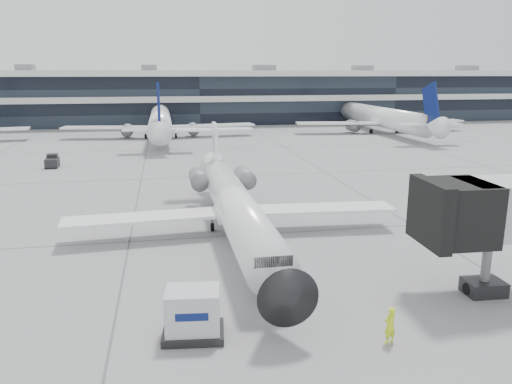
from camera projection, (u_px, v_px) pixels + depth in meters
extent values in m
plane|color=gray|center=(278.00, 233.00, 34.47)|extent=(220.00, 220.00, 0.00)
cube|color=black|center=(196.00, 99.00, 111.69)|extent=(170.00, 22.00, 10.00)
cylinder|color=white|center=(236.00, 207.00, 32.90)|extent=(2.65, 22.50, 2.53)
cone|color=black|center=(280.00, 285.00, 20.91)|extent=(2.54, 2.64, 2.53)
cone|color=white|center=(215.00, 168.00, 45.00)|extent=(2.42, 3.01, 2.40)
cube|color=white|center=(143.00, 218.00, 32.84)|extent=(10.46, 3.20, 0.21)
cube|color=white|center=(320.00, 209.00, 35.05)|extent=(10.44, 3.10, 0.21)
cylinder|color=slate|center=(198.00, 179.00, 39.81)|extent=(1.42, 3.19, 1.41)
cylinder|color=slate|center=(245.00, 177.00, 40.49)|extent=(1.42, 3.19, 1.41)
cube|color=white|center=(215.00, 147.00, 44.00)|extent=(0.28, 2.44, 4.22)
cube|color=white|center=(214.00, 130.00, 44.01)|extent=(6.75, 1.53, 0.15)
cylinder|color=black|center=(263.00, 290.00, 24.84)|extent=(0.17, 0.53, 0.52)
cylinder|color=black|center=(212.00, 227.00, 34.87)|extent=(0.23, 0.60, 0.60)
cylinder|color=black|center=(252.00, 225.00, 35.38)|extent=(0.23, 0.60, 0.60)
cube|color=black|center=(458.00, 212.00, 23.77)|extent=(2.82, 3.42, 2.90)
cylinder|color=slate|center=(486.00, 267.00, 24.70)|extent=(0.46, 0.46, 2.90)
cube|color=black|center=(484.00, 287.00, 24.95)|extent=(1.92, 1.52, 0.73)
imported|color=#DCFF1A|center=(390.00, 325.00, 20.31)|extent=(0.68, 0.57, 1.60)
cube|color=black|center=(194.00, 332.00, 20.93)|extent=(2.73, 2.14, 0.31)
cube|color=silver|center=(193.00, 310.00, 20.68)|extent=(2.38, 1.89, 1.77)
cone|color=#EA3D0C|center=(246.00, 210.00, 39.16)|extent=(0.33, 0.33, 0.52)
cube|color=#EA3D0C|center=(246.00, 213.00, 39.21)|extent=(0.39, 0.39, 0.03)
cube|color=black|center=(52.00, 162.00, 58.14)|extent=(1.53, 2.44, 0.97)
cube|color=black|center=(52.00, 156.00, 58.50)|extent=(1.24, 1.03, 0.54)
cylinder|color=black|center=(48.00, 164.00, 58.90)|extent=(0.22, 0.48, 0.47)
cylinder|color=black|center=(59.00, 164.00, 59.17)|extent=(0.22, 0.48, 0.47)
cylinder|color=black|center=(46.00, 167.00, 57.27)|extent=(0.22, 0.48, 0.47)
cylinder|color=black|center=(57.00, 166.00, 57.55)|extent=(0.22, 0.48, 0.47)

